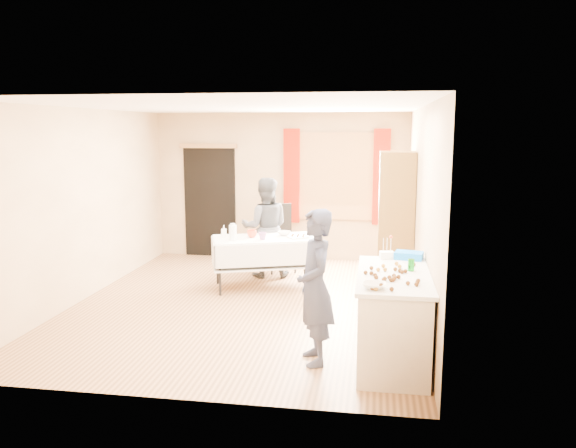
% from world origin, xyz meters
% --- Properties ---
extents(floor, '(4.50, 5.50, 0.02)m').
position_xyz_m(floor, '(0.00, 0.00, -0.01)').
color(floor, '#9E7047').
rests_on(floor, ground).
extents(ceiling, '(4.50, 5.50, 0.02)m').
position_xyz_m(ceiling, '(0.00, 0.00, 2.61)').
color(ceiling, white).
rests_on(ceiling, floor).
extents(wall_back, '(4.50, 0.02, 2.60)m').
position_xyz_m(wall_back, '(0.00, 2.76, 1.30)').
color(wall_back, tan).
rests_on(wall_back, floor).
extents(wall_front, '(4.50, 0.02, 2.60)m').
position_xyz_m(wall_front, '(0.00, -2.76, 1.30)').
color(wall_front, tan).
rests_on(wall_front, floor).
extents(wall_left, '(0.02, 5.50, 2.60)m').
position_xyz_m(wall_left, '(-2.26, 0.00, 1.30)').
color(wall_left, tan).
rests_on(wall_left, floor).
extents(wall_right, '(0.02, 5.50, 2.60)m').
position_xyz_m(wall_right, '(2.26, 0.00, 1.30)').
color(wall_right, tan).
rests_on(wall_right, floor).
extents(window_frame, '(1.32, 0.06, 1.52)m').
position_xyz_m(window_frame, '(1.00, 2.72, 1.50)').
color(window_frame, olive).
rests_on(window_frame, wall_back).
extents(window_pane, '(1.20, 0.02, 1.40)m').
position_xyz_m(window_pane, '(1.00, 2.71, 1.50)').
color(window_pane, white).
rests_on(window_pane, wall_back).
extents(curtain_left, '(0.28, 0.06, 1.65)m').
position_xyz_m(curtain_left, '(0.22, 2.67, 1.50)').
color(curtain_left, '#9E1100').
rests_on(curtain_left, wall_back).
extents(curtain_right, '(0.28, 0.06, 1.65)m').
position_xyz_m(curtain_right, '(1.78, 2.67, 1.50)').
color(curtain_right, '#9E1100').
rests_on(curtain_right, wall_back).
extents(doorway, '(0.95, 0.04, 2.00)m').
position_xyz_m(doorway, '(-1.30, 2.73, 1.00)').
color(doorway, black).
rests_on(doorway, floor).
extents(door_lintel, '(1.05, 0.06, 0.08)m').
position_xyz_m(door_lintel, '(-1.30, 2.70, 2.02)').
color(door_lintel, olive).
rests_on(door_lintel, wall_back).
extents(cabinet, '(0.50, 0.60, 2.00)m').
position_xyz_m(cabinet, '(1.99, 1.05, 1.00)').
color(cabinet, brown).
rests_on(cabinet, floor).
extents(counter, '(0.71, 1.51, 0.91)m').
position_xyz_m(counter, '(1.89, -1.62, 0.45)').
color(counter, beige).
rests_on(counter, floor).
extents(party_table, '(1.68, 1.23, 0.75)m').
position_xyz_m(party_table, '(0.10, 0.81, 0.45)').
color(party_table, black).
rests_on(party_table, floor).
extents(chair, '(0.59, 0.59, 1.09)m').
position_xyz_m(chair, '(0.17, 1.82, 0.33)').
color(chair, black).
rests_on(chair, floor).
extents(girl, '(0.80, 0.72, 1.56)m').
position_xyz_m(girl, '(1.12, -1.76, 0.78)').
color(girl, '#242841').
rests_on(girl, floor).
extents(woman, '(1.00, 0.90, 1.58)m').
position_xyz_m(woman, '(-0.01, 1.43, 0.79)').
color(woman, black).
rests_on(woman, floor).
extents(soda_can, '(0.07, 0.07, 0.12)m').
position_xyz_m(soda_can, '(2.06, -1.48, 0.97)').
color(soda_can, '#118019').
rests_on(soda_can, counter).
extents(mixing_bowl, '(0.29, 0.29, 0.05)m').
position_xyz_m(mixing_bowl, '(1.70, -2.17, 0.94)').
color(mixing_bowl, white).
rests_on(mixing_bowl, counter).
extents(foam_block, '(0.17, 0.13, 0.08)m').
position_xyz_m(foam_block, '(1.83, -0.97, 0.95)').
color(foam_block, white).
rests_on(foam_block, counter).
extents(blue_basket, '(0.33, 0.26, 0.08)m').
position_xyz_m(blue_basket, '(2.07, -0.95, 0.95)').
color(blue_basket, '#0B70EE').
rests_on(blue_basket, counter).
extents(pitcher, '(0.12, 0.12, 0.22)m').
position_xyz_m(pitcher, '(-0.31, 0.54, 0.86)').
color(pitcher, silver).
rests_on(pitcher, party_table).
extents(cup_red, '(0.25, 0.25, 0.11)m').
position_xyz_m(cup_red, '(-0.09, 0.79, 0.80)').
color(cup_red, red).
rests_on(cup_red, party_table).
extents(cup_rainbow, '(0.22, 0.22, 0.11)m').
position_xyz_m(cup_rainbow, '(0.10, 0.66, 0.80)').
color(cup_rainbow, red).
rests_on(cup_rainbow, party_table).
extents(small_bowl, '(0.27, 0.27, 0.06)m').
position_xyz_m(small_bowl, '(0.36, 1.03, 0.78)').
color(small_bowl, white).
rests_on(small_bowl, party_table).
extents(pastry_tray, '(0.34, 0.33, 0.02)m').
position_xyz_m(pastry_tray, '(0.59, 0.87, 0.76)').
color(pastry_tray, white).
rests_on(pastry_tray, party_table).
extents(bottle, '(0.12, 0.12, 0.17)m').
position_xyz_m(bottle, '(-0.51, 0.79, 0.83)').
color(bottle, white).
rests_on(bottle, party_table).
extents(cake_balls, '(0.53, 1.02, 0.04)m').
position_xyz_m(cake_balls, '(1.87, -1.76, 0.93)').
color(cake_balls, '#3F2314').
rests_on(cake_balls, counter).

